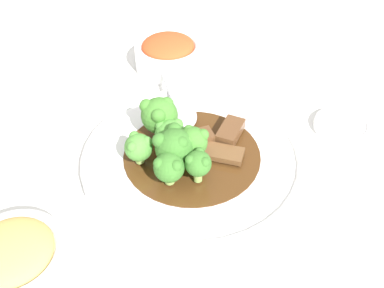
{
  "coord_description": "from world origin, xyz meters",
  "views": [
    {
      "loc": [
        0.28,
        -0.33,
        0.43
      ],
      "look_at": [
        0.0,
        0.0,
        0.03
      ],
      "focal_mm": 42.0,
      "sensor_mm": 36.0,
      "label": 1
    }
  ],
  "objects_px": {
    "broccoli_floret_4": "(192,142)",
    "broccoli_floret_6": "(169,167)",
    "broccoli_floret_3": "(198,163)",
    "serving_spoon": "(177,108)",
    "beef_strip_1": "(217,152)",
    "sauce_dish": "(342,125)",
    "broccoli_floret_0": "(172,145)",
    "broccoli_floret_1": "(138,147)",
    "beef_strip_0": "(230,131)",
    "main_plate": "(192,157)",
    "broccoli_floret_2": "(170,134)",
    "side_bowl_kimchi": "(168,53)",
    "side_bowl_appetizer": "(15,259)",
    "beef_strip_2": "(197,138)",
    "broccoli_floret_5": "(158,116)"
  },
  "relations": [
    {
      "from": "broccoli_floret_4",
      "to": "broccoli_floret_6",
      "type": "relative_size",
      "value": 1.13
    },
    {
      "from": "broccoli_floret_3",
      "to": "broccoli_floret_6",
      "type": "bearing_deg",
      "value": -133.57
    },
    {
      "from": "broccoli_floret_6",
      "to": "serving_spoon",
      "type": "bearing_deg",
      "value": 129.05
    },
    {
      "from": "beef_strip_1",
      "to": "broccoli_floret_4",
      "type": "distance_m",
      "value": 0.04
    },
    {
      "from": "sauce_dish",
      "to": "beef_strip_1",
      "type": "bearing_deg",
      "value": -117.17
    },
    {
      "from": "serving_spoon",
      "to": "broccoli_floret_3",
      "type": "bearing_deg",
      "value": -36.6
    },
    {
      "from": "broccoli_floret_0",
      "to": "broccoli_floret_1",
      "type": "distance_m",
      "value": 0.04
    },
    {
      "from": "beef_strip_0",
      "to": "broccoli_floret_6",
      "type": "height_order",
      "value": "broccoli_floret_6"
    },
    {
      "from": "beef_strip_0",
      "to": "main_plate",
      "type": "bearing_deg",
      "value": -106.48
    },
    {
      "from": "broccoli_floret_0",
      "to": "sauce_dish",
      "type": "relative_size",
      "value": 0.7
    },
    {
      "from": "broccoli_floret_2",
      "to": "side_bowl_kimchi",
      "type": "bearing_deg",
      "value": 134.09
    },
    {
      "from": "broccoli_floret_4",
      "to": "side_bowl_appetizer",
      "type": "bearing_deg",
      "value": -98.81
    },
    {
      "from": "main_plate",
      "to": "broccoli_floret_2",
      "type": "xyz_separation_m",
      "value": [
        -0.03,
        -0.01,
        0.03
      ]
    },
    {
      "from": "beef_strip_2",
      "to": "side_bowl_kimchi",
      "type": "distance_m",
      "value": 0.22
    },
    {
      "from": "broccoli_floret_1",
      "to": "serving_spoon",
      "type": "bearing_deg",
      "value": 107.79
    },
    {
      "from": "broccoli_floret_2",
      "to": "beef_strip_2",
      "type": "bearing_deg",
      "value": 56.6
    },
    {
      "from": "serving_spoon",
      "to": "sauce_dish",
      "type": "height_order",
      "value": "serving_spoon"
    },
    {
      "from": "broccoli_floret_2",
      "to": "broccoli_floret_4",
      "type": "distance_m",
      "value": 0.04
    },
    {
      "from": "beef_strip_2",
      "to": "broccoli_floret_3",
      "type": "bearing_deg",
      "value": -48.34
    },
    {
      "from": "beef_strip_2",
      "to": "side_bowl_appetizer",
      "type": "height_order",
      "value": "side_bowl_appetizer"
    },
    {
      "from": "broccoli_floret_1",
      "to": "side_bowl_kimchi",
      "type": "relative_size",
      "value": 0.38
    },
    {
      "from": "main_plate",
      "to": "side_bowl_appetizer",
      "type": "bearing_deg",
      "value": -96.48
    },
    {
      "from": "beef_strip_2",
      "to": "broccoli_floret_2",
      "type": "height_order",
      "value": "broccoli_floret_2"
    },
    {
      "from": "broccoli_floret_4",
      "to": "broccoli_floret_5",
      "type": "xyz_separation_m",
      "value": [
        -0.07,
        0.01,
        0.0
      ]
    },
    {
      "from": "main_plate",
      "to": "broccoli_floret_5",
      "type": "xyz_separation_m",
      "value": [
        -0.06,
        -0.0,
        0.04
      ]
    },
    {
      "from": "beef_strip_2",
      "to": "broccoli_floret_4",
      "type": "height_order",
      "value": "broccoli_floret_4"
    },
    {
      "from": "broccoli_floret_5",
      "to": "side_bowl_appetizer",
      "type": "bearing_deg",
      "value": -83.04
    },
    {
      "from": "main_plate",
      "to": "beef_strip_1",
      "type": "relative_size",
      "value": 4.0
    },
    {
      "from": "broccoli_floret_5",
      "to": "broccoli_floret_6",
      "type": "height_order",
      "value": "broccoli_floret_5"
    },
    {
      "from": "side_bowl_kimchi",
      "to": "serving_spoon",
      "type": "bearing_deg",
      "value": -42.08
    },
    {
      "from": "beef_strip_2",
      "to": "broccoli_floret_4",
      "type": "bearing_deg",
      "value": -60.53
    },
    {
      "from": "broccoli_floret_3",
      "to": "side_bowl_appetizer",
      "type": "distance_m",
      "value": 0.23
    },
    {
      "from": "broccoli_floret_6",
      "to": "side_bowl_kimchi",
      "type": "xyz_separation_m",
      "value": [
        -0.2,
        0.21,
        -0.02
      ]
    },
    {
      "from": "broccoli_floret_0",
      "to": "broccoli_floret_1",
      "type": "bearing_deg",
      "value": -145.09
    },
    {
      "from": "main_plate",
      "to": "broccoli_floret_4",
      "type": "bearing_deg",
      "value": -49.26
    },
    {
      "from": "side_bowl_kimchi",
      "to": "beef_strip_2",
      "type": "bearing_deg",
      "value": -36.62
    },
    {
      "from": "main_plate",
      "to": "beef_strip_1",
      "type": "bearing_deg",
      "value": 34.25
    },
    {
      "from": "broccoli_floret_2",
      "to": "broccoli_floret_6",
      "type": "relative_size",
      "value": 0.97
    },
    {
      "from": "serving_spoon",
      "to": "sauce_dish",
      "type": "xyz_separation_m",
      "value": [
        0.19,
        0.15,
        -0.02
      ]
    },
    {
      "from": "broccoli_floret_2",
      "to": "broccoli_floret_6",
      "type": "bearing_deg",
      "value": -48.2
    },
    {
      "from": "broccoli_floret_1",
      "to": "broccoli_floret_6",
      "type": "distance_m",
      "value": 0.05
    },
    {
      "from": "broccoli_floret_2",
      "to": "side_bowl_appetizer",
      "type": "xyz_separation_m",
      "value": [
        -0.0,
        -0.24,
        -0.02
      ]
    },
    {
      "from": "broccoli_floret_6",
      "to": "serving_spoon",
      "type": "height_order",
      "value": "broccoli_floret_6"
    },
    {
      "from": "sauce_dish",
      "to": "beef_strip_2",
      "type": "bearing_deg",
      "value": -125.47
    },
    {
      "from": "broccoli_floret_3",
      "to": "side_bowl_kimchi",
      "type": "bearing_deg",
      "value": 140.59
    },
    {
      "from": "broccoli_floret_6",
      "to": "side_bowl_kimchi",
      "type": "bearing_deg",
      "value": 133.59
    },
    {
      "from": "beef_strip_1",
      "to": "broccoli_floret_5",
      "type": "relative_size",
      "value": 1.3
    },
    {
      "from": "beef_strip_2",
      "to": "serving_spoon",
      "type": "distance_m",
      "value": 0.07
    },
    {
      "from": "broccoli_floret_6",
      "to": "broccoli_floret_5",
      "type": "bearing_deg",
      "value": 142.77
    },
    {
      "from": "side_bowl_kimchi",
      "to": "side_bowl_appetizer",
      "type": "xyz_separation_m",
      "value": [
        0.16,
        -0.4,
        -0.0
      ]
    }
  ]
}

